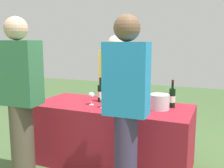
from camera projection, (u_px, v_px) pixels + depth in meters
ground_plane at (112, 163)px, 3.19m from camera, size 12.00×12.00×0.00m
tasting_table at (112, 134)px, 3.13m from camera, size 1.86×0.81×0.74m
wine_bottle_0 at (100, 93)px, 3.22m from camera, size 0.07×0.07×0.30m
wine_bottle_1 at (113, 93)px, 3.21m from camera, size 0.08×0.08×0.30m
wine_bottle_2 at (122, 93)px, 3.24m from camera, size 0.07×0.07×0.29m
wine_bottle_3 at (172, 98)px, 2.94m from camera, size 0.07×0.07×0.32m
wine_glass_0 at (91, 95)px, 3.06m from camera, size 0.07×0.07×0.15m
wine_glass_1 at (103, 100)px, 2.92m from camera, size 0.06×0.06×0.13m
wine_glass_2 at (115, 100)px, 2.86m from camera, size 0.07×0.07×0.14m
wine_glass_3 at (132, 103)px, 2.74m from camera, size 0.07×0.07×0.14m
ice_bucket at (159, 102)px, 2.86m from camera, size 0.23×0.23×0.17m
server_pouring at (115, 87)px, 3.72m from camera, size 0.42×0.24×1.57m
guest_0 at (20, 97)px, 2.62m from camera, size 0.44×0.26×1.72m
guest_1 at (126, 104)px, 2.27m from camera, size 0.39×0.23×1.71m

